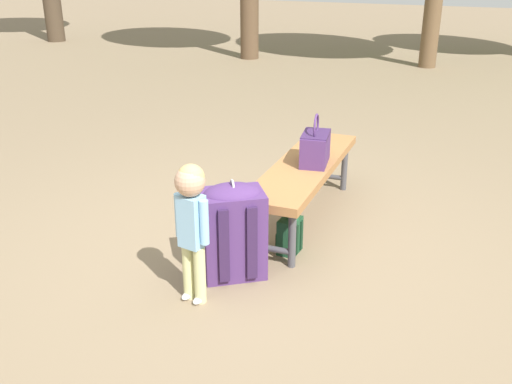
{
  "coord_description": "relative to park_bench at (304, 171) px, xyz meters",
  "views": [
    {
      "loc": [
        3.14,
        1.32,
        1.88
      ],
      "look_at": [
        -0.04,
        0.01,
        0.45
      ],
      "focal_mm": 40.99,
      "sensor_mm": 36.0,
      "label": 1
    }
  ],
  "objects": [
    {
      "name": "ground_plane",
      "position": [
        0.68,
        -0.13,
        -0.39
      ],
      "size": [
        40.0,
        40.0,
        0.0
      ],
      "primitive_type": "plane",
      "color": "#7F6B51",
      "rests_on": "ground"
    },
    {
      "name": "handbag",
      "position": [
        -0.03,
        0.07,
        0.18
      ],
      "size": [
        0.34,
        0.23,
        0.37
      ],
      "color": "#4C2D66",
      "rests_on": "park_bench"
    },
    {
      "name": "backpack_small",
      "position": [
        0.52,
        0.08,
        -0.25
      ],
      "size": [
        0.18,
        0.16,
        0.28
      ],
      "color": "#1E4C2D",
      "rests_on": "ground"
    },
    {
      "name": "child_standing",
      "position": [
        1.27,
        -0.24,
        0.16
      ],
      "size": [
        0.17,
        0.22,
        0.83
      ],
      "color": "#CCCC8C",
      "rests_on": "ground"
    },
    {
      "name": "backpack_large",
      "position": [
        0.91,
        -0.16,
        -0.08
      ],
      "size": [
        0.44,
        0.46,
        0.63
      ],
      "color": "#4C2D66",
      "rests_on": "ground"
    },
    {
      "name": "park_bench",
      "position": [
        0.0,
        0.0,
        0.0
      ],
      "size": [
        1.61,
        0.43,
        0.45
      ],
      "color": "#9E6B3D",
      "rests_on": "ground"
    }
  ]
}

